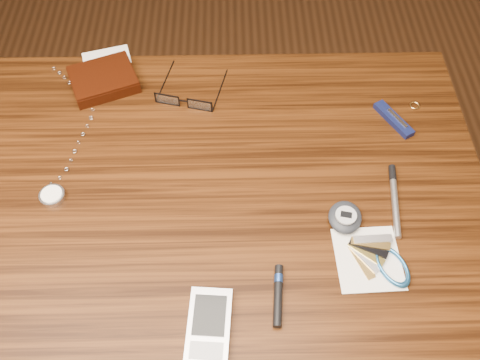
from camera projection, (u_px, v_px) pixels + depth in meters
The scene contains 12 objects.
ground at pixel (213, 342), 1.51m from camera, with size 3.80×3.80×0.00m, color #472814.
desk at pixel (199, 228), 0.98m from camera, with size 1.00×0.70×0.75m.
wallet_and_card at pixel (103, 79), 1.04m from camera, with size 0.15×0.18×0.03m.
eyeglasses at pixel (185, 100), 1.01m from camera, with size 0.14×0.14×0.03m.
gold_ring at pixel (415, 106), 1.02m from camera, with size 0.02×0.02×0.00m, color tan.
pocket_watch at pixel (54, 189), 0.90m from camera, with size 0.10×0.33×0.01m.
pda_phone at pixel (209, 327), 0.76m from camera, with size 0.07×0.12×0.02m.
pedometer at pixel (345, 217), 0.86m from camera, with size 0.07×0.07×0.03m.
notepad_keys at pixel (380, 261), 0.83m from camera, with size 0.13×0.12×0.01m.
pocket_knife at pixel (394, 119), 0.99m from camera, with size 0.06×0.09×0.01m.
silver_pen at pixel (394, 195), 0.89m from camera, with size 0.03×0.14×0.01m.
black_blue_pen at pixel (278, 293), 0.79m from camera, with size 0.02×0.10×0.01m.
Camera 1 is at (0.07, -0.49, 1.50)m, focal length 40.00 mm.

